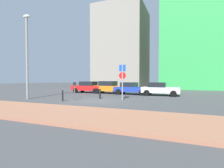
% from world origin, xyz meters
% --- Properties ---
extents(ground_plane, '(120.00, 120.00, 0.00)m').
position_xyz_m(ground_plane, '(0.00, 0.00, 0.00)').
color(ground_plane, '#424244').
extents(sidewalk_brick, '(40.00, 3.74, 0.14)m').
position_xyz_m(sidewalk_brick, '(0.00, -5.47, 0.07)').
color(sidewalk_brick, '#9E664C').
rests_on(sidewalk_brick, ground).
extents(parked_car_red, '(4.56, 2.10, 1.48)m').
position_xyz_m(parked_car_red, '(-4.56, 7.00, 0.75)').
color(parked_car_red, red).
rests_on(parked_car_red, ground).
extents(parked_car_orange, '(4.21, 2.12, 1.54)m').
position_xyz_m(parked_car_orange, '(-1.81, 6.95, 0.78)').
color(parked_car_orange, orange).
rests_on(parked_car_orange, ground).
extents(parked_car_blue, '(4.04, 2.06, 1.41)m').
position_xyz_m(parked_car_blue, '(1.21, 6.78, 0.73)').
color(parked_car_blue, '#1E389E').
rests_on(parked_car_blue, ground).
extents(parked_car_white, '(3.95, 1.99, 1.42)m').
position_xyz_m(parked_car_white, '(4.45, 6.50, 0.74)').
color(parked_car_white, white).
rests_on(parked_car_white, ground).
extents(parking_sign_post, '(0.60, 0.10, 3.02)m').
position_xyz_m(parking_sign_post, '(1.98, 1.15, 1.90)').
color(parking_sign_post, gray).
rests_on(parking_sign_post, ground).
extents(parking_meter, '(0.18, 0.14, 1.53)m').
position_xyz_m(parking_meter, '(-1.87, -0.23, 0.98)').
color(parking_meter, '#4C4C51').
rests_on(parking_meter, ground).
extents(street_lamp, '(0.70, 0.36, 7.44)m').
position_xyz_m(street_lamp, '(-6.09, -1.29, 4.35)').
color(street_lamp, gray).
rests_on(street_lamp, ground).
extents(traffic_bollard_near, '(0.12, 0.12, 0.88)m').
position_xyz_m(traffic_bollard_near, '(-2.29, -1.26, 0.44)').
color(traffic_bollard_near, black).
rests_on(traffic_bollard_near, ground).
extents(traffic_bollard_mid, '(0.16, 0.16, 0.89)m').
position_xyz_m(traffic_bollard_mid, '(-0.24, 1.39, 0.45)').
color(traffic_bollard_mid, black).
rests_on(traffic_bollard_mid, ground).
extents(building_colorful_midrise, '(19.67, 17.69, 24.93)m').
position_xyz_m(building_colorful_midrise, '(12.86, 26.61, 12.47)').
color(building_colorful_midrise, green).
rests_on(building_colorful_midrise, ground).
extents(building_under_construction, '(11.45, 12.50, 19.01)m').
position_xyz_m(building_under_construction, '(-7.01, 28.08, 9.51)').
color(building_under_construction, gray).
rests_on(building_under_construction, ground).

